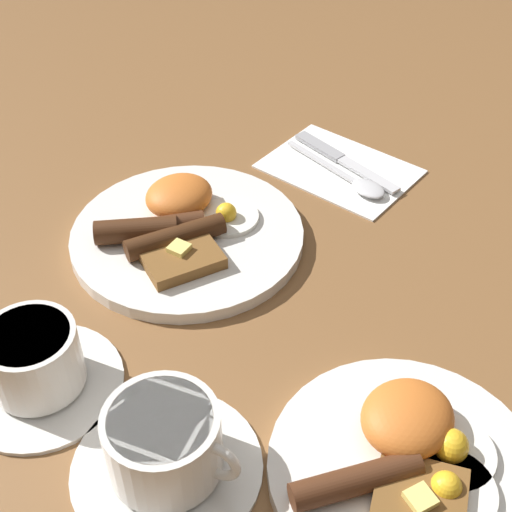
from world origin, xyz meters
name	(u,v)px	position (x,y,z in m)	size (l,w,h in m)	color
ground_plane	(188,241)	(0.00, 0.00, 0.00)	(3.00, 3.00, 0.00)	brown
breakfast_plate_near	(183,230)	(0.00, 0.00, 0.01)	(0.26, 0.26, 0.05)	silver
breakfast_plate_far	(408,463)	(0.07, 0.35, 0.02)	(0.22, 0.22, 0.05)	silver
teacup_near	(35,365)	(0.23, 0.06, 0.03)	(0.15, 0.15, 0.07)	silver
teacup_far	(165,448)	(0.21, 0.21, 0.03)	(0.16, 0.16, 0.07)	silver
napkin	(339,168)	(-0.23, 0.03, 0.00)	(0.13, 0.18, 0.01)	white
knife	(340,158)	(-0.24, 0.02, 0.01)	(0.03, 0.17, 0.01)	silver
spoon	(357,182)	(-0.22, 0.07, 0.01)	(0.04, 0.17, 0.01)	silver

